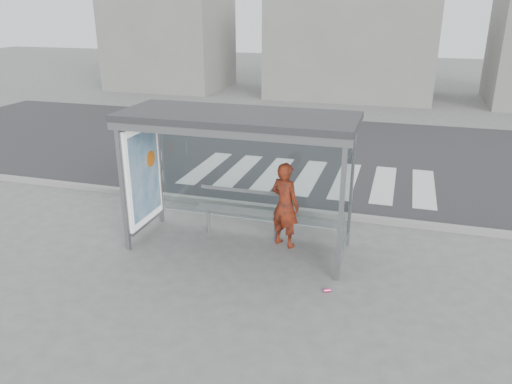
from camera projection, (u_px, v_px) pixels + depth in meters
The scene contains 10 objects.
ground at pixel (239, 247), 9.69m from camera, with size 80.00×80.00×0.00m, color #5F5F5D.
road at pixel (308, 151), 15.96m from camera, with size 30.00×10.00×0.01m, color #2A2A2C.
curb at pixel (266, 207), 11.42m from camera, with size 30.00×0.18×0.12m, color gray.
crosswalk at pixel (309, 177), 13.59m from camera, with size 6.55×3.00×0.00m.
bus_shelter at pixel (219, 146), 9.14m from camera, with size 4.25×1.65×2.62m.
building_left at pixel (170, 32), 27.45m from camera, with size 6.00×5.00×6.00m, color slate.
building_center at pixel (352, 45), 24.95m from camera, with size 8.00×5.00×5.00m, color slate.
person at pixel (285, 205), 9.49m from camera, with size 0.61×0.40×1.68m, color #C35912.
bench at pixel (241, 210), 9.96m from camera, with size 1.84×0.32×0.95m.
soda_can at pixel (327, 290), 8.16m from camera, with size 0.06×0.06×0.11m, color #EC4584.
Camera 1 is at (2.81, -8.23, 4.41)m, focal length 35.00 mm.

